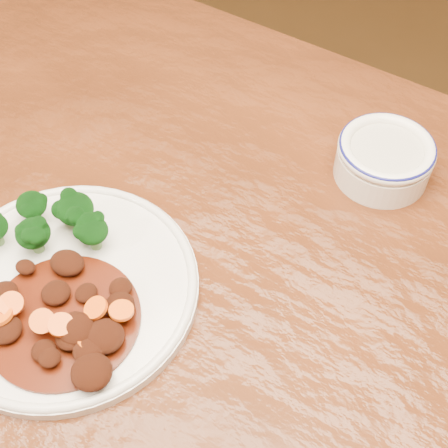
% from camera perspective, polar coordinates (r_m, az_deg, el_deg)
% --- Properties ---
extents(dining_table, '(1.60, 1.08, 0.75)m').
position_cam_1_polar(dining_table, '(0.78, 0.57, -8.70)').
color(dining_table, '#59270F').
rests_on(dining_table, ground).
extents(dinner_plate, '(0.30, 0.30, 0.02)m').
position_cam_1_polar(dinner_plate, '(0.72, -14.24, -5.63)').
color(dinner_plate, silver).
rests_on(dinner_plate, dining_table).
extents(broccoli_florets, '(0.14, 0.10, 0.05)m').
position_cam_1_polar(broccoli_florets, '(0.74, -15.77, 0.29)').
color(broccoli_florets, '#5A8544').
rests_on(broccoli_florets, dinner_plate).
extents(mince_stew, '(0.17, 0.17, 0.03)m').
position_cam_1_polar(mince_stew, '(0.68, -14.26, -8.59)').
color(mince_stew, '#481707').
rests_on(mince_stew, dinner_plate).
extents(dip_bowl, '(0.12, 0.12, 0.06)m').
position_cam_1_polar(dip_bowl, '(0.82, 14.45, 5.90)').
color(dip_bowl, white).
rests_on(dip_bowl, dining_table).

